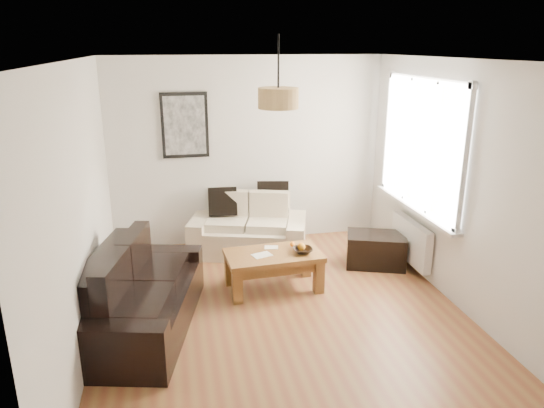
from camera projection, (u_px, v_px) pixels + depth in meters
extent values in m
plane|color=brown|center=(284.00, 316.00, 5.31)|extent=(4.50, 4.50, 0.00)
cube|color=white|center=(411.00, 241.00, 6.29)|extent=(0.10, 0.90, 0.52)
cylinder|color=tan|center=(278.00, 98.00, 4.91)|extent=(0.40, 0.40, 0.20)
cube|color=black|center=(376.00, 250.00, 6.46)|extent=(0.85, 0.69, 0.42)
cube|color=black|center=(223.00, 201.00, 6.85)|extent=(0.39, 0.15, 0.39)
cube|color=black|center=(273.00, 197.00, 6.98)|extent=(0.45, 0.21, 0.43)
imported|color=black|center=(303.00, 250.00, 5.77)|extent=(0.23, 0.23, 0.06)
sphere|color=orange|center=(301.00, 247.00, 5.84)|extent=(0.12, 0.12, 0.09)
sphere|color=#D86012|center=(301.00, 246.00, 5.88)|extent=(0.09, 0.09, 0.07)
sphere|color=orange|center=(292.00, 244.00, 5.92)|extent=(0.07, 0.07, 0.06)
cube|color=white|center=(262.00, 255.00, 5.71)|extent=(0.25, 0.21, 0.01)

